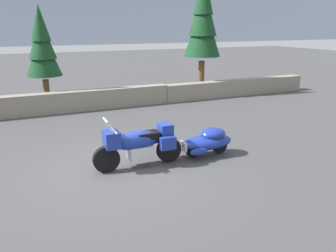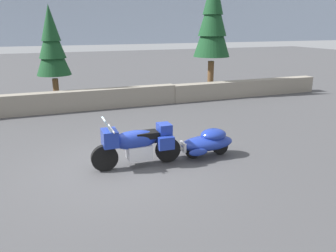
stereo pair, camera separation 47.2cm
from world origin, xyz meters
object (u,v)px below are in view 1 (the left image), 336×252
car_shaped_trailer (207,141)px  pine_tree_tall (203,19)px  pine_tree_secondary (42,45)px  touring_motorcycle (138,143)px

car_shaped_trailer → pine_tree_tall: size_ratio=0.37×
pine_tree_secondary → pine_tree_tall: bearing=-1.4°
touring_motorcycle → car_shaped_trailer: (1.98, -0.04, -0.21)m
touring_motorcycle → car_shaped_trailer: bearing=-1.1°
touring_motorcycle → pine_tree_secondary: pine_tree_secondary is taller
touring_motorcycle → pine_tree_secondary: (-1.49, 7.57, 2.07)m
pine_tree_tall → pine_tree_secondary: bearing=178.6°
car_shaped_trailer → pine_tree_secondary: bearing=114.5°
car_shaped_trailer → pine_tree_tall: bearing=61.6°
car_shaped_trailer → pine_tree_secondary: size_ratio=0.51×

